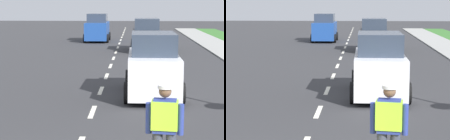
% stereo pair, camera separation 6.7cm
% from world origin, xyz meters
% --- Properties ---
extents(ground_plane, '(96.00, 96.00, 0.00)m').
position_xyz_m(ground_plane, '(0.00, 21.00, 0.00)').
color(ground_plane, '#333335').
extents(lane_center_line, '(0.14, 46.40, 0.01)m').
position_xyz_m(lane_center_line, '(0.00, 25.20, 0.00)').
color(lane_center_line, silver).
rests_on(lane_center_line, ground).
extents(road_worker, '(0.77, 0.36, 1.67)m').
position_xyz_m(road_worker, '(1.75, 1.21, 0.93)').
color(road_worker, '#383D4C').
rests_on(road_worker, ground).
extents(car_oncoming_third, '(1.99, 3.94, 2.24)m').
position_xyz_m(car_oncoming_third, '(-1.86, 28.45, 1.04)').
color(car_oncoming_third, '#1E4799').
rests_on(car_oncoming_third, ground).
extents(car_outgoing_ahead, '(1.87, 3.88, 2.12)m').
position_xyz_m(car_outgoing_ahead, '(1.80, 7.99, 0.98)').
color(car_outgoing_ahead, silver).
rests_on(car_outgoing_ahead, ground).
extents(car_outgoing_far, '(2.01, 3.83, 2.11)m').
position_xyz_m(car_outgoing_far, '(1.95, 21.58, 0.98)').
color(car_outgoing_far, black).
rests_on(car_outgoing_far, ground).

